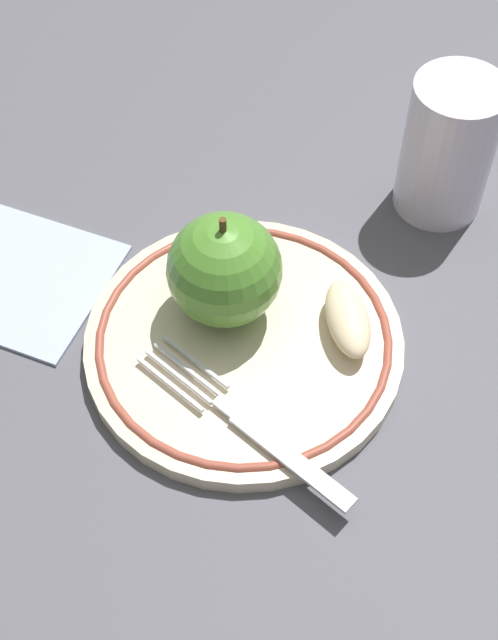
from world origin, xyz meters
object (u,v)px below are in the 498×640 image
object	(u,v)px
apple_slice_front	(348,319)
fork	(251,427)
plate	(249,344)
napkin_folded	(4,272)
apple_red_whole	(224,270)
drinking_glass	(448,148)

from	to	relation	value
apple_slice_front	fork	world-z (taller)	apple_slice_front
plate	napkin_folded	xyz separation A→B (m)	(-0.01, 0.19, -0.01)
apple_red_whole	napkin_folded	bearing A→B (deg)	100.20
plate	apple_red_whole	xyz separation A→B (m)	(0.02, 0.03, 0.05)
drinking_glass	napkin_folded	xyz separation A→B (m)	(-0.20, 0.27, -0.05)
fork	napkin_folded	xyz separation A→B (m)	(0.05, 0.22, -0.01)
plate	apple_slice_front	world-z (taller)	apple_slice_front
fork	napkin_folded	size ratio (longest dim) A/B	1.11
apple_slice_front	napkin_folded	distance (m)	0.26
drinking_glass	napkin_folded	world-z (taller)	drinking_glass
apple_red_whole	apple_slice_front	size ratio (longest dim) A/B	1.36
plate	napkin_folded	world-z (taller)	plate
plate	apple_red_whole	size ratio (longest dim) A/B	2.50
apple_slice_front	napkin_folded	xyz separation A→B (m)	(-0.05, 0.25, -0.02)
apple_red_whole	drinking_glass	distance (m)	0.20
apple_slice_front	drinking_glass	bearing A→B (deg)	-39.05
drinking_glass	napkin_folded	size ratio (longest dim) A/B	0.73
apple_slice_front	napkin_folded	world-z (taller)	apple_slice_front
plate	apple_slice_front	distance (m)	0.07
apple_slice_front	plate	bearing A→B (deg)	88.71
apple_red_whole	drinking_glass	world-z (taller)	drinking_glass
apple_red_whole	napkin_folded	distance (m)	0.18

